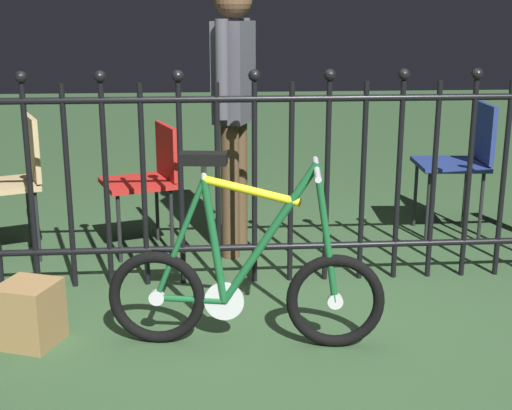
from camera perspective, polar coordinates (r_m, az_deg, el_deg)
ground_plane at (r=3.49m, az=1.48°, el=-9.45°), size 20.00×20.00×0.00m
iron_fence at (r=3.82m, az=-0.55°, el=2.54°), size 4.14×0.07×1.22m
bicycle at (r=3.17m, az=-0.90°, el=-6.35°), size 1.23×0.40×0.88m
chair_red at (r=4.44m, az=-8.58°, el=2.46°), size 0.52×0.52×0.79m
chair_tan at (r=4.50m, az=-18.70°, el=2.46°), size 0.50×0.50×0.86m
chair_navy at (r=4.89m, az=16.29°, el=3.90°), size 0.46×0.46×0.88m
person_visitor at (r=4.24m, az=-1.80°, el=8.79°), size 0.28×0.45×1.64m
display_crate at (r=3.40m, az=-17.70°, el=-8.29°), size 0.31×0.31×0.29m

